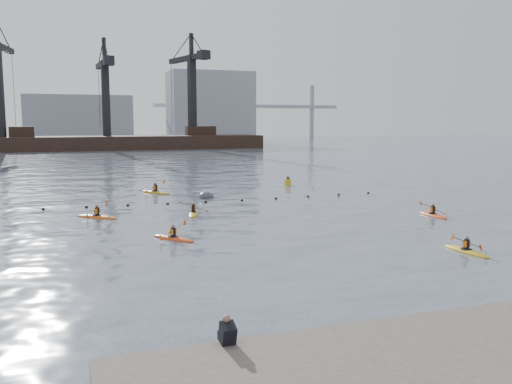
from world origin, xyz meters
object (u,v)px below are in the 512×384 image
kayaker_4 (433,215)px  nav_buoy (288,182)px  kayaker_1 (466,250)px  mooring_buoy (207,197)px  kayaker_0 (173,238)px  kayaker_2 (97,216)px  kayaker_3 (193,213)px  kayaker_5 (155,192)px

kayaker_4 → nav_buoy: (-2.42, 19.53, 0.26)m
kayaker_1 → mooring_buoy: 24.20m
kayaker_0 → kayaker_4: (17.98, 1.43, 0.00)m
kayaker_2 → nav_buoy: 22.88m
kayaker_4 → mooring_buoy: 18.55m
kayaker_2 → kayaker_3: kayaker_2 is taller
kayaker_2 → kayaker_5: bearing=13.7°
kayaker_1 → kayaker_4: 10.41m
kayaker_5 → nav_buoy: kayaker_5 is taller
kayaker_5 → nav_buoy: 13.46m
kayaker_3 → kayaker_5: size_ratio=0.93×
kayaker_0 → kayaker_1: size_ratio=0.93×
kayaker_0 → mooring_buoy: size_ratio=1.39×
nav_buoy → kayaker_4: bearing=-82.9°
kayaker_1 → nav_buoy: nav_buoy is taller
kayaker_1 → kayaker_4: bearing=57.8°
kayaker_2 → nav_buoy: size_ratio=2.43×
kayaker_4 → nav_buoy: bearing=-80.6°
kayaker_2 → kayaker_4: 22.56m
kayaker_3 → kayaker_4: 16.32m
kayaker_3 → nav_buoy: nav_buoy is taller
kayaker_3 → mooring_buoy: kayaker_3 is taller
kayaker_1 → kayaker_2: (-16.48, 16.00, 0.01)m
kayaker_3 → kayaker_1: bearing=-38.8°
kayaker_0 → kayaker_5: 19.78m
kayaker_2 → kayaker_5: size_ratio=0.86×
mooring_buoy → kayaker_0: bearing=-110.6°
mooring_buoy → kayaker_2: bearing=-142.6°
kayaker_1 → nav_buoy: (2.58, 28.66, 0.26)m
kayaker_2 → nav_buoy: bearing=-16.2°
kayaker_1 → kayaker_3: kayaker_3 is taller
kayaker_4 → mooring_buoy: (-12.19, 13.98, -0.09)m
kayaker_4 → kayaker_5: size_ratio=0.94×
mooring_buoy → kayaker_1: bearing=-72.7°
kayaker_2 → kayaker_4: (21.49, -6.88, -0.00)m
kayaker_0 → kayaker_2: size_ratio=0.97×
kayaker_0 → kayaker_3: (2.84, 7.51, 0.00)m
kayaker_1 → nav_buoy: size_ratio=2.52×
kayaker_0 → kayaker_3: size_ratio=0.89×
kayaker_0 → kayaker_5: kayaker_5 is taller
nav_buoy → kayaker_5: bearing=-174.5°
kayaker_0 → nav_buoy: bearing=18.1°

